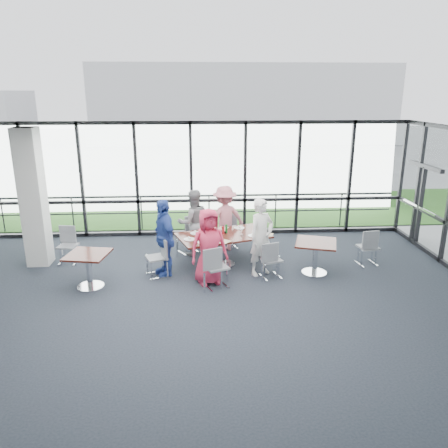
{
  "coord_description": "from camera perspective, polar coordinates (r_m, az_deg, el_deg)",
  "views": [
    {
      "loc": [
        0.19,
        -6.98,
        3.95
      ],
      "look_at": [
        0.75,
        2.35,
        1.1
      ],
      "focal_mm": 35.0,
      "sensor_mm": 36.0,
      "label": 1
    }
  ],
  "objects": [
    {
      "name": "floor",
      "position": [
        8.03,
        -4.47,
        -12.66
      ],
      "size": [
        12.0,
        10.0,
        0.02
      ],
      "primitive_type": "cube",
      "color": "black",
      "rests_on": "ground"
    },
    {
      "name": "ceiling",
      "position": [
        7.03,
        -5.08,
        10.75
      ],
      "size": [
        12.0,
        10.0,
        0.04
      ],
      "primitive_type": "cube",
      "color": "white",
      "rests_on": "ground"
    },
    {
      "name": "curtain_wall_back",
      "position": [
        12.22,
        -4.3,
        5.81
      ],
      "size": [
        12.0,
        0.1,
        3.2
      ],
      "primitive_type": "cube",
      "color": "white",
      "rests_on": "ground"
    },
    {
      "name": "exit_door",
      "position": [
        12.54,
        24.27,
        2.06
      ],
      "size": [
        0.12,
        1.6,
        2.1
      ],
      "primitive_type": "cube",
      "color": "black",
      "rests_on": "ground"
    },
    {
      "name": "structural_column",
      "position": [
        10.94,
        -23.67,
        3.1
      ],
      "size": [
        0.5,
        0.5,
        3.2
      ],
      "primitive_type": "cube",
      "color": "silver",
      "rests_on": "ground"
    },
    {
      "name": "apron",
      "position": [
        17.44,
        -3.98,
        3.76
      ],
      "size": [
        80.0,
        70.0,
        0.02
      ],
      "primitive_type": "cube",
      "color": "slate",
      "rests_on": "ground"
    },
    {
      "name": "grass_strip",
      "position": [
        15.5,
        -4.04,
        2.18
      ],
      "size": [
        80.0,
        5.0,
        0.01
      ],
      "primitive_type": "cube",
      "color": "#284F1A",
      "rests_on": "ground"
    },
    {
      "name": "hangar_main",
      "position": [
        39.18,
        2.23,
        15.56
      ],
      "size": [
        24.0,
        10.0,
        6.0
      ],
      "primitive_type": "cube",
      "color": "silver",
      "rests_on": "ground"
    },
    {
      "name": "guard_rail",
      "position": [
        13.05,
        -4.16,
        1.57
      ],
      "size": [
        12.0,
        0.06,
        0.06
      ],
      "primitive_type": "cylinder",
      "rotation": [
        0.0,
        1.57,
        0.0
      ],
      "color": "#2D2D33",
      "rests_on": "ground"
    },
    {
      "name": "main_table",
      "position": [
        10.21,
        -0.1,
        -1.99
      ],
      "size": [
        2.33,
        1.74,
        0.75
      ],
      "rotation": [
        0.0,
        0.0,
        0.32
      ],
      "color": "#3B1B12",
      "rests_on": "ground"
    },
    {
      "name": "side_table_left",
      "position": [
        9.47,
        -17.33,
        -4.42
      ],
      "size": [
        0.94,
        0.94,
        0.75
      ],
      "rotation": [
        0.0,
        0.0,
        -0.18
      ],
      "color": "#3B1B12",
      "rests_on": "ground"
    },
    {
      "name": "side_table_right",
      "position": [
        9.93,
        11.89,
        -2.93
      ],
      "size": [
        1.09,
        1.09,
        0.75
      ],
      "rotation": [
        0.0,
        0.0,
        -0.3
      ],
      "color": "#3B1B12",
      "rests_on": "ground"
    },
    {
      "name": "diner_near_left",
      "position": [
        9.19,
        -2.01,
        -2.97
      ],
      "size": [
        0.92,
        0.74,
        1.65
      ],
      "primitive_type": "imported",
      "rotation": [
        0.0,
        0.0,
        0.3
      ],
      "color": "#CE2C4D",
      "rests_on": "ground"
    },
    {
      "name": "diner_near_right",
      "position": [
        9.66,
        4.9,
        -1.72
      ],
      "size": [
        0.79,
        0.74,
        1.74
      ],
      "primitive_type": "imported",
      "rotation": [
        0.0,
        0.0,
        0.58
      ],
      "color": "white",
      "rests_on": "ground"
    },
    {
      "name": "diner_far_left",
      "position": [
        10.85,
        -4.03,
        0.19
      ],
      "size": [
        0.91,
        0.7,
        1.66
      ],
      "primitive_type": "imported",
      "rotation": [
        0.0,
        0.0,
        3.42
      ],
      "color": "gray",
      "rests_on": "ground"
    },
    {
      "name": "diner_far_right",
      "position": [
        11.13,
        0.08,
        0.73
      ],
      "size": [
        1.21,
        0.88,
        1.68
      ],
      "primitive_type": "imported",
      "rotation": [
        0.0,
        0.0,
        3.46
      ],
      "color": "#CE7581",
      "rests_on": "ground"
    },
    {
      "name": "diner_end",
      "position": [
        9.69,
        -7.83,
        -1.76
      ],
      "size": [
        0.92,
        1.16,
        1.74
      ],
      "primitive_type": "imported",
      "rotation": [
        0.0,
        0.0,
        -1.15
      ],
      "color": "#284399",
      "rests_on": "ground"
    },
    {
      "name": "chair_main_nl",
      "position": [
        9.11,
        -1.02,
        -5.65
      ],
      "size": [
        0.58,
        0.58,
        0.9
      ],
      "primitive_type": null,
      "rotation": [
        0.0,
        0.0,
        0.4
      ],
      "color": "gray",
      "rests_on": "ground"
    },
    {
      "name": "chair_main_nr",
      "position": [
        9.64,
        6.16,
        -4.64
      ],
      "size": [
        0.51,
        0.51,
        0.84
      ],
      "primitive_type": null,
      "rotation": [
        0.0,
        0.0,
        0.3
      ],
      "color": "gray",
      "rests_on": "ground"
    },
    {
      "name": "chair_main_fl",
      "position": [
        11.09,
        -4.72,
        -1.5
      ],
      "size": [
        0.61,
        0.61,
        0.91
      ],
      "primitive_type": null,
      "rotation": [
        0.0,
        0.0,
        3.71
      ],
      "color": "gray",
      "rests_on": "ground"
    },
    {
      "name": "chair_main_fr",
      "position": [
        11.38,
        0.58,
        -1.1
      ],
      "size": [
        0.52,
        0.52,
        0.85
      ],
      "primitive_type": null,
      "rotation": [
        0.0,
        0.0,
        3.44
      ],
      "color": "gray",
      "rests_on": "ground"
    },
    {
      "name": "chair_main_end",
      "position": [
        9.77,
        -8.8,
        -4.36
      ],
      "size": [
        0.55,
        0.55,
        0.87
      ],
      "primitive_type": null,
      "rotation": [
        0.0,
        0.0,
        -1.21
      ],
      "color": "gray",
      "rests_on": "ground"
    },
    {
      "name": "chair_spare_lb",
      "position": [
        11.03,
        -19.73,
        -2.72
      ],
      "size": [
        0.48,
        0.48,
        0.85
      ],
      "primitive_type": null,
      "rotation": [
        0.0,
        0.0,
        2.98
      ],
      "color": "gray",
      "rests_on": "ground"
    },
    {
      "name": "chair_spare_r",
      "position": [
        10.84,
        18.27,
        -2.87
      ],
      "size": [
        0.49,
        0.49,
        0.87
      ],
      "primitive_type": null,
      "rotation": [
        0.0,
        0.0,
        0.17
      ],
      "color": "gray",
      "rests_on": "ground"
    },
    {
      "name": "plate_nl",
      "position": [
        9.64,
        -2.72,
        -2.41
      ],
      "size": [
        0.26,
        0.26,
        0.01
      ],
      "primitive_type": "cylinder",
      "color": "white",
      "rests_on": "main_table"
    },
    {
      "name": "plate_nr",
      "position": [
        10.09,
        3.84,
        -1.54
      ],
      "size": [
        0.25,
        0.25,
        0.01
      ],
      "primitive_type": "cylinder",
      "color": "white",
      "rests_on": "main_table"
    },
    {
      "name": "plate_fl",
      "position": [
        10.28,
        -3.71,
        -1.19
      ],
      "size": [
        0.27,
        0.27,
        0.01
      ],
      "primitive_type": "cylinder",
      "color": "white",
      "rests_on": "main_table"
    },
    {
      "name": "plate_fr",
      "position": [
        10.65,
        2.0,
        -0.5
      ],
      "size": [
        0.25,
        0.25,
        0.01
      ],
      "primitive_type": "cylinder",
      "color": "white",
      "rests_on": "main_table"
    },
    {
      "name": "plate_end",
      "position": [
        9.86,
        -4.54,
        -2.0
      ],
      "size": [
        0.26,
        0.26,
        0.01
      ],
      "primitive_type": "cylinder",
      "color": "white",
      "rests_on": "main_table"
    },
    {
      "name": "tumbler_a",
      "position": [
        9.84,
        -0.73,
        -1.64
      ],
      "size": [
        0.06,
        0.06,
        0.13
      ],
      "primitive_type": "cylinder",
      "color": "white",
      "rests_on": "main_table"
    },
    {
      "name": "tumbler_b",
      "position": [
        10.07,
        2.31,
        -1.15
      ],
      "size": [
        0.07,
        0.07,
        0.15
      ],
      "primitive_type": "cylinder",
      "color": "white",
      "rests_on": "main_table"
    },
    {
      "name": "tumbler_c",
      "position": [
        10.37,
        -0.15,
        -0.62
      ],
      "size": [
        0.07,
        0.07,
        0.14
      ],
      "primitive_type": "cylinder",
      "color": "white",
      "rests_on": "main_table"
    },
    {
      "name": "tumbler_d",
      "position": [
        9.81,
        -3.49,
        -1.68
      ],
      "size": [
        0.07,
        0.07,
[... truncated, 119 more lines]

